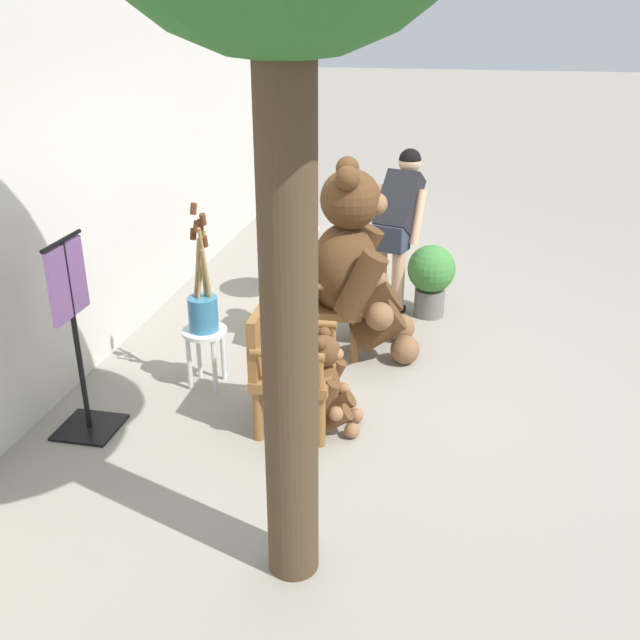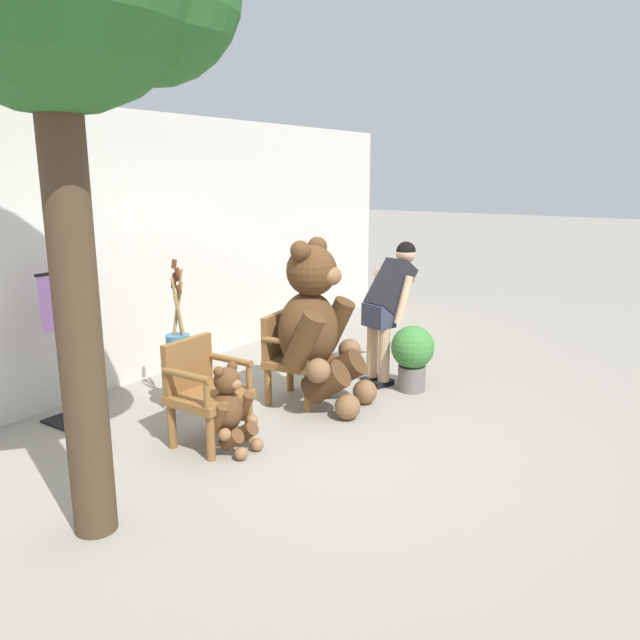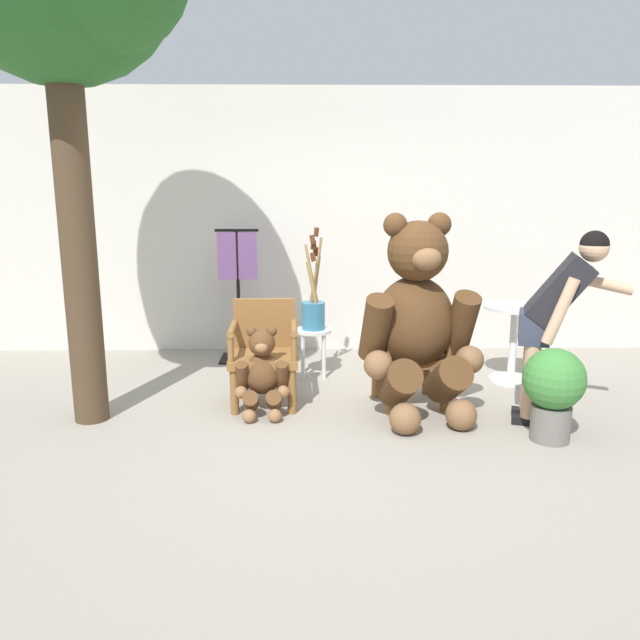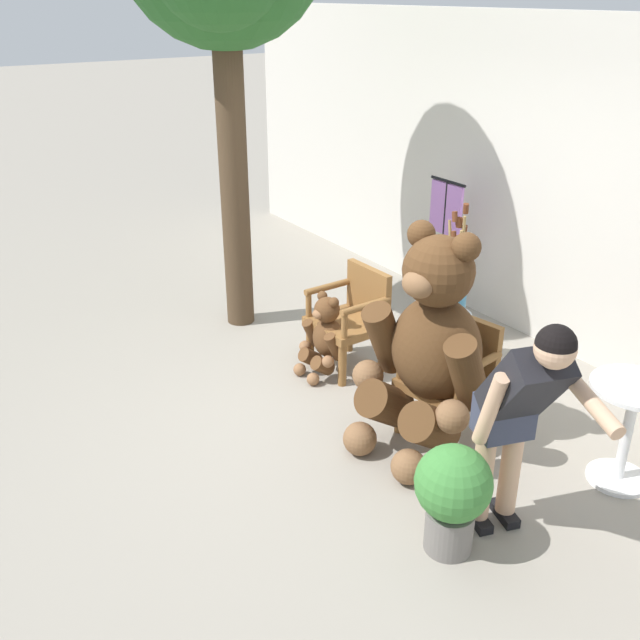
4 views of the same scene
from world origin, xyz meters
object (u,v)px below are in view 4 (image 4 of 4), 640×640
potted_plant (452,492)px  teddy_bear_large (429,345)px  wooden_chair_left (352,316)px  teddy_bear_small (325,336)px  round_side_table (629,422)px  clothing_display_stand (443,247)px  wooden_chair_right (452,375)px  brush_bucket (454,290)px  person_visitor (520,407)px  white_stool (451,324)px

potted_plant → teddy_bear_large: bearing=147.0°
wooden_chair_left → teddy_bear_small: wooden_chair_left is taller
round_side_table → clothing_display_stand: clothing_display_stand is taller
wooden_chair_right → teddy_bear_large: teddy_bear_large is taller
wooden_chair_left → brush_bucket: (0.42, 0.73, 0.21)m
person_visitor → white_stool: person_visitor is taller
brush_bucket → round_side_table: brush_bucket is taller
wooden_chair_right → white_stool: 1.08m
wooden_chair_left → white_stool: 0.85m
wooden_chair_left → teddy_bear_large: 1.29m
potted_plant → brush_bucket: bearing=137.0°
wooden_chair_right → brush_bucket: bearing=136.8°
teddy_bear_large → clothing_display_stand: bearing=134.8°
white_stool → clothing_display_stand: clothing_display_stand is taller
brush_bucket → potted_plant: size_ratio=1.41×
wooden_chair_right → clothing_display_stand: 2.05m
person_visitor → potted_plant: bearing=-107.3°
teddy_bear_small → white_stool: size_ratio=1.56×
brush_bucket → clothing_display_stand: bearing=142.8°
wooden_chair_left → brush_bucket: bearing=60.3°
white_stool → clothing_display_stand: 1.03m
teddy_bear_large → white_stool: (-0.81, 1.00, -0.43)m
teddy_bear_large → wooden_chair_left: bearing=167.8°
wooden_chair_left → round_side_table: size_ratio=1.19×
teddy_bear_large → brush_bucket: (-0.81, 1.00, -0.11)m
clothing_display_stand → round_side_table: bearing=-16.8°
wooden_chair_left → round_side_table: 2.33m
white_stool → wooden_chair_right: bearing=-43.2°
round_side_table → clothing_display_stand: size_ratio=0.53×
round_side_table → white_stool: bearing=173.6°
teddy_bear_large → white_stool: teddy_bear_large is taller
potted_plant → white_stool: bearing=137.0°
teddy_bear_large → round_side_table: (1.04, 0.80, -0.33)m
round_side_table → potted_plant: (-0.16, -1.37, -0.05)m
round_side_table → potted_plant: size_ratio=1.06×
teddy_bear_large → clothing_display_stand: teddy_bear_large is taller
teddy_bear_large → person_visitor: bearing=-13.2°
round_side_table → brush_bucket: bearing=173.6°
clothing_display_stand → wooden_chair_left: bearing=-75.1°
wooden_chair_right → round_side_table: bearing=26.5°
teddy_bear_small → clothing_display_stand: clothing_display_stand is taller
teddy_bear_large → brush_bucket: size_ratio=1.66×
teddy_bear_large → white_stool: 1.36m
teddy_bear_small → white_stool: (0.41, 1.02, 0.00)m
person_visitor → teddy_bear_large: bearing=166.8°
teddy_bear_small → brush_bucket: brush_bucket is taller
white_stool → potted_plant: size_ratio=0.68×
wooden_chair_right → potted_plant: 1.24m
teddy_bear_small → potted_plant: teddy_bear_small is taller
person_visitor → white_stool: (-1.80, 1.24, -0.54)m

